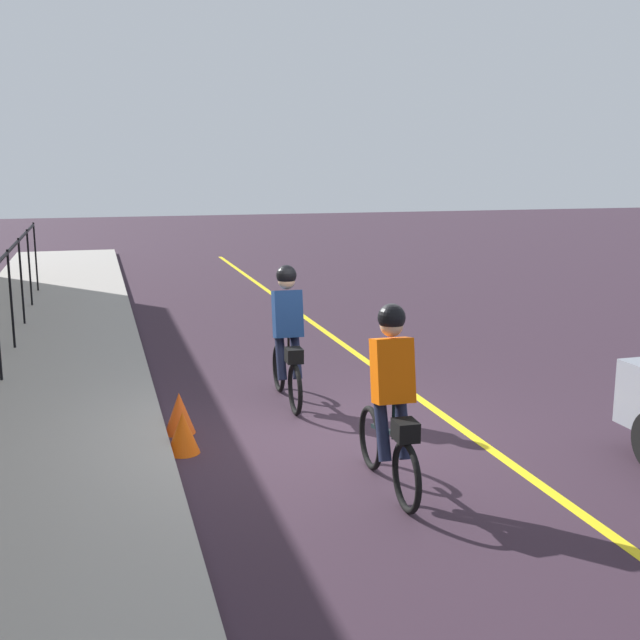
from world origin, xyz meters
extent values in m
plane|color=#31222E|center=(0.00, 0.00, 0.00)|extent=(80.00, 80.00, 0.00)
cube|color=yellow|center=(0.00, -1.60, 0.00)|extent=(36.00, 0.12, 0.01)
cube|color=#9D9790|center=(0.00, 3.40, 0.07)|extent=(40.00, 3.20, 0.15)
cylinder|color=black|center=(5.05, 3.80, 0.95)|extent=(0.04, 0.04, 1.60)
cylinder|color=black|center=(7.08, 3.80, 0.95)|extent=(0.04, 0.04, 1.60)
cylinder|color=black|center=(9.11, 3.80, 0.95)|extent=(0.04, 0.04, 1.60)
cylinder|color=black|center=(11.13, 3.80, 0.95)|extent=(0.04, 0.04, 1.60)
torus|color=black|center=(1.92, 0.12, 0.33)|extent=(0.66, 0.08, 0.66)
torus|color=black|center=(0.87, 0.16, 0.33)|extent=(0.66, 0.08, 0.66)
cube|color=black|center=(1.39, 0.14, 0.58)|extent=(0.93, 0.07, 0.24)
cylinder|color=black|center=(1.24, 0.15, 0.73)|extent=(0.03, 0.03, 0.35)
cube|color=navy|center=(1.29, 0.15, 1.21)|extent=(0.35, 0.37, 0.63)
sphere|color=tan|center=(1.34, 0.14, 1.62)|extent=(0.22, 0.22, 0.22)
sphere|color=black|center=(1.34, 0.14, 1.70)|extent=(0.26, 0.26, 0.26)
cylinder|color=#191E38|center=(1.28, 0.25, 0.68)|extent=(0.34, 0.13, 0.65)
cylinder|color=#191E38|center=(1.27, 0.05, 0.68)|extent=(0.34, 0.13, 0.65)
cube|color=black|center=(0.92, 0.16, 0.75)|extent=(0.25, 0.21, 0.18)
torus|color=black|center=(-1.06, -0.15, 0.33)|extent=(0.66, 0.08, 0.66)
torus|color=black|center=(-2.10, -0.11, 0.33)|extent=(0.66, 0.08, 0.66)
cube|color=black|center=(-1.58, -0.13, 0.58)|extent=(0.93, 0.07, 0.24)
cylinder|color=black|center=(-1.73, -0.12, 0.73)|extent=(0.03, 0.03, 0.35)
cube|color=#E05404|center=(-1.68, -0.12, 1.21)|extent=(0.35, 0.37, 0.63)
sphere|color=tan|center=(-1.63, -0.13, 1.62)|extent=(0.22, 0.22, 0.22)
sphere|color=black|center=(-1.63, -0.13, 1.70)|extent=(0.26, 0.26, 0.26)
cylinder|color=#191E38|center=(-1.70, -0.02, 0.68)|extent=(0.34, 0.13, 0.65)
cylinder|color=#191E38|center=(-1.70, -0.22, 0.68)|extent=(0.34, 0.13, 0.65)
cube|color=black|center=(-2.05, -0.11, 0.75)|extent=(0.25, 0.21, 0.18)
cone|color=#F4570B|center=(-0.08, 1.65, 0.23)|extent=(0.36, 0.36, 0.46)
cone|color=#F75314|center=(0.57, 1.62, 0.24)|extent=(0.36, 0.36, 0.49)
camera|label=1|loc=(-8.20, 2.46, 3.08)|focal=43.83mm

